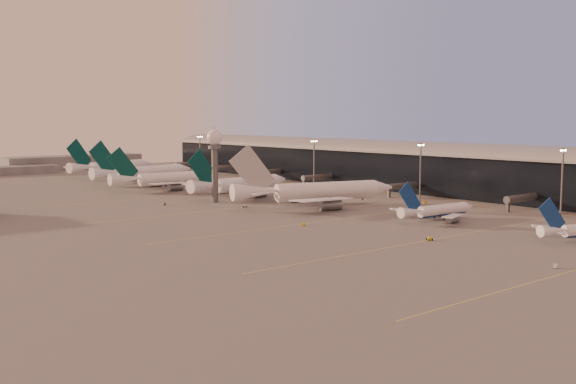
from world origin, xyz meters
TOP-DOWN VIEW (x-y plane):
  - ground at (0.00, 0.00)m, footprint 700.00×700.00m
  - taxiway_markings at (30.00, 56.00)m, footprint 180.00×185.25m
  - terminal at (107.88, 110.09)m, footprint 57.00×362.00m
  - radar_tower at (5.00, 120.00)m, footprint 6.40×6.40m
  - mast_a at (58.00, 0.00)m, footprint 3.60×0.56m
  - mast_b at (55.00, 55.00)m, footprint 3.60×0.56m
  - mast_c at (50.00, 110.00)m, footprint 3.60×0.56m
  - mast_d at (48.00, 200.00)m, footprint 3.60×0.56m
  - distant_horizon at (2.62, 325.14)m, footprint 165.00×37.50m
  - narrowbody_mid at (36.07, 31.60)m, footprint 35.70×28.42m
  - widebody_white at (29.31, 85.16)m, footprint 67.72×53.49m
  - greentail_a at (27.66, 133.48)m, footprint 59.01×47.32m
  - greentail_b at (15.51, 179.25)m, footprint 57.52×46.36m
  - greentail_c at (22.36, 214.85)m, footprint 63.25×50.78m
  - greentail_d at (27.50, 265.01)m, footprint 60.98×48.58m
  - gsv_truck_a at (-0.67, -30.99)m, footprint 5.17×3.45m
  - gsv_tug_mid at (4.40, 9.57)m, footprint 3.67×3.06m
  - gsv_truck_b at (43.23, 36.04)m, footprint 5.43×2.87m
  - gsv_truck_c at (-6.06, 51.73)m, footprint 5.26×4.43m
  - gsv_catering_b at (67.82, 62.60)m, footprint 5.53×3.16m
  - gsv_tug_far at (4.97, 99.23)m, footprint 3.01×3.70m
  - gsv_truck_d at (-15.38, 125.44)m, footprint 3.73×6.04m

SIDE VIEW (x-z plane):
  - ground at x=0.00m, z-range 0.00..0.00m
  - taxiway_markings at x=30.00m, z-range 0.00..0.02m
  - gsv_tug_mid at x=4.40m, z-range 0.01..0.92m
  - gsv_tug_far at x=4.97m, z-range 0.01..0.93m
  - gsv_truck_a at x=-0.67m, z-range 0.02..1.99m
  - gsv_truck_c at x=-6.06m, z-range 0.02..2.09m
  - gsv_truck_b at x=43.23m, z-range 0.02..2.10m
  - gsv_truck_d at x=-15.38m, z-range 0.02..2.32m
  - gsv_catering_b at x=67.82m, z-range 0.00..4.28m
  - narrowbody_mid at x=36.07m, z-range -4.15..9.79m
  - greentail_b at x=15.51m, z-range -6.75..14.13m
  - greentail_a at x=27.66m, z-range -6.96..14.57m
  - distant_horizon at x=2.62m, z-range -0.61..8.39m
  - greentail_d at x=27.50m, z-range -7.34..15.36m
  - greentail_c at x=22.36m, z-range -7.45..15.58m
  - widebody_white at x=29.31m, z-range -8.00..16.50m
  - terminal at x=107.88m, z-range -1.00..22.04m
  - mast_a at x=58.00m, z-range 1.24..26.24m
  - mast_b at x=55.00m, z-range 1.24..26.24m
  - mast_c at x=50.00m, z-range 1.24..26.24m
  - mast_d at x=48.00m, z-range 1.24..26.24m
  - radar_tower at x=5.00m, z-range 5.40..36.50m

